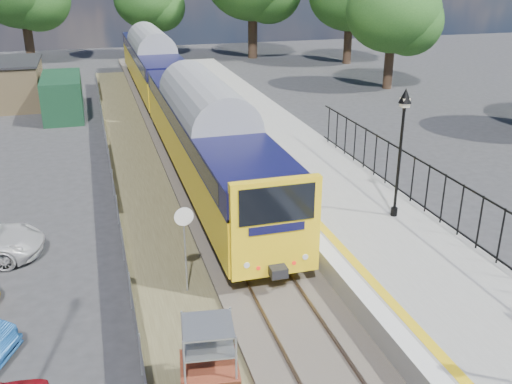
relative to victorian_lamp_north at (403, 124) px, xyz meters
name	(u,v)px	position (x,y,z in m)	size (l,w,h in m)	color
ground	(318,369)	(-5.30, -6.00, -4.30)	(120.00, 120.00, 0.00)	#2D2D30
track_bed	(215,214)	(-5.77, 3.67, -4.21)	(5.90, 80.00, 0.29)	#473F38
platform	(342,209)	(-1.10, 2.00, -3.85)	(5.00, 70.00, 0.90)	gray
platform_edge	(292,204)	(-3.16, 2.00, -3.39)	(0.90, 70.00, 0.01)	silver
victorian_lamp_north	(403,124)	(0.00, 0.00, 0.00)	(0.44, 0.44, 4.60)	black
palisade_fence	(496,232)	(1.25, -3.76, -2.46)	(0.12, 26.00, 2.00)	black
wire_fence	(114,191)	(-9.50, 6.00, -3.70)	(0.06, 52.00, 1.20)	#999EA3
train	(171,87)	(-5.30, 17.89, -1.96)	(2.82, 40.83, 3.51)	yellow
brick_plinth	(209,364)	(-8.09, -6.31, -3.29)	(1.46, 1.46, 2.09)	brown
speed_sign	(185,236)	(-7.80, -1.61, -2.36)	(0.57, 0.11, 2.84)	#999EA3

